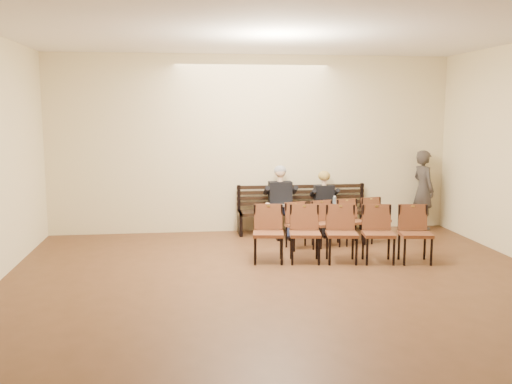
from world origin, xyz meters
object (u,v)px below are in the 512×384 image
Objects in this scene: bench at (303,222)px; bag at (328,223)px; seated_man at (281,201)px; passerby at (424,184)px; seated_woman at (325,206)px; water_bottle at (334,208)px; chair_row_front at (342,234)px; chair_row_back at (339,223)px; laptop at (283,207)px.

bag is (0.54, 0.10, -0.07)m from bench.
passerby is (2.99, 0.22, 0.26)m from seated_man.
water_bottle is at bearing -69.32° from seated_woman.
seated_woman is 0.32m from water_bottle.
chair_row_front reaches higher than chair_row_back.
bag is 2.14m from passerby.
laptop is at bearing 86.10° from passerby.
bench is 0.55m from bag.
seated_man is 0.47× the size of chair_row_front.
bench is 7.64× the size of laptop.
seated_woman is 1.01m from chair_row_back.
chair_row_front is 1.20m from chair_row_back.
seated_woman is 0.39× the size of chair_row_front.
bag is at bearing 22.64° from laptop.
chair_row_front reaches higher than bench.
laptop is 3.02m from passerby.
seated_woman reaches higher than chair_row_back.
seated_woman is at bearing -119.05° from bag.
chair_row_front is (-0.39, -2.38, 0.31)m from bag.
laptop is at bearing -159.97° from bag.
bag is (0.01, 0.52, -0.41)m from water_bottle.
seated_man is 0.72× the size of passerby.
chair_row_front is 1.43× the size of chair_row_back.
bench is 0.54m from seated_woman.
laptop reaches higher than bag.
chair_row_back is (-2.10, -1.22, -0.52)m from passerby.
bag is at bearing 12.35° from seated_man.
water_bottle is at bearing 68.24° from chair_row_back.
chair_row_front is (0.61, -2.16, -0.21)m from seated_man.
bag is at bearing 60.95° from seated_woman.
water_bottle reaches higher than bench.
bench is at bearing 32.46° from laptop.
seated_man is 2.25m from chair_row_front.
seated_woman is at bearing 90.89° from chair_row_front.
laptop is 1.24m from chair_row_back.
chair_row_front is (0.60, -2.02, -0.11)m from laptop.
seated_man is 1.21× the size of seated_woman.
chair_row_front is at bearing -70.79° from laptop.
water_bottle is 0.12× the size of passerby.
laptop is (-0.46, -0.26, 0.35)m from bench.
water_bottle is 0.12× the size of chair_row_back.
laptop is 0.18× the size of passerby.
bench is 0.75m from water_bottle.
passerby is 0.66× the size of chair_row_front.
seated_man reaches higher than chair_row_back.
bench is 0.63m from laptop.
passerby is at bearing 14.44° from water_bottle.
bench is 0.92× the size of chair_row_front.
passerby is (2.53, 0.10, 0.70)m from bench.
passerby is at bearing 2.27° from bench.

